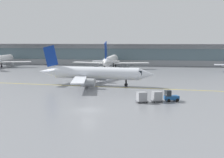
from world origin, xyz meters
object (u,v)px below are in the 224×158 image
(cargo_dolly_lead, at_px, (157,96))
(cargo_dolly_trailing, at_px, (142,97))
(taxiing_regional_jet, at_px, (95,73))
(baggage_tug, at_px, (170,96))
(gate_airplane_1, at_px, (111,60))

(cargo_dolly_lead, distance_m, cargo_dolly_trailing, 2.91)
(taxiing_regional_jet, xyz_separation_m, baggage_tug, (18.16, -17.38, -2.11))
(cargo_dolly_trailing, bearing_deg, gate_airplane_1, 82.31)
(baggage_tug, height_order, cargo_dolly_lead, baggage_tug)
(cargo_dolly_lead, bearing_deg, cargo_dolly_trailing, 180.00)
(gate_airplane_1, xyz_separation_m, taxiing_regional_jet, (3.31, -44.36, -0.25))
(gate_airplane_1, distance_m, taxiing_regional_jet, 44.48)
(baggage_tug, bearing_deg, cargo_dolly_lead, 180.00)
(cargo_dolly_lead, bearing_deg, baggage_tug, -0.00)
(taxiing_regional_jet, height_order, cargo_dolly_trailing, taxiing_regional_jet)
(taxiing_regional_jet, height_order, cargo_dolly_lead, taxiing_regional_jet)
(gate_airplane_1, xyz_separation_m, baggage_tug, (21.47, -61.74, -2.37))
(taxiing_regional_jet, bearing_deg, cargo_dolly_lead, -44.88)
(gate_airplane_1, bearing_deg, cargo_dolly_lead, -164.97)
(taxiing_regional_jet, distance_m, cargo_dolly_lead, 24.23)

